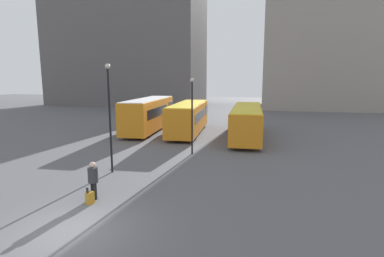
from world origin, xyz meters
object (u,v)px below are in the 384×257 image
Objects in this scene: bus_0 at (149,113)px; lamp_post_1 at (192,110)px; bus_1 at (189,117)px; bus_2 at (247,121)px; suitcase at (90,198)px; lamp_post_0 at (110,110)px; traveler at (93,177)px.

lamp_post_1 is (6.62, -8.56, 1.39)m from bus_0.
bus_2 is at bearing -103.19° from bus_1.
bus_2 is 2.22× the size of lamp_post_1.
lamp_post_0 reaches higher than suitcase.
bus_2 is 17.82m from suitcase.
traveler is 9.57m from lamp_post_1.
lamp_post_1 is at bearing 56.02° from lamp_post_0.
lamp_post_0 is at bearing -171.34° from bus_0.
suitcase is at bearing 175.87° from bus_1.
traveler is 0.32× the size of lamp_post_1.
lamp_post_1 reaches higher than bus_0.
lamp_post_1 is at bearing 3.24° from suitcase.
bus_0 reaches higher than suitcase.
bus_2 is at bearing -101.05° from bus_0.
bus_1 reaches higher than suitcase.
suitcase is (0.11, -0.50, -0.76)m from traveler.
suitcase is at bearing -73.88° from lamp_post_0.
bus_2 is (10.07, -1.25, -0.25)m from bus_0.
traveler is at bearing -104.88° from lamp_post_1.
lamp_post_0 is at bearing 148.84° from bus_2.
bus_0 is 1.79× the size of lamp_post_0.
lamp_post_1 reaches higher than bus_2.
lamp_post_1 is (3.52, 5.23, -0.40)m from lamp_post_0.
bus_0 is 10.15m from bus_2.
lamp_post_1 reaches higher than suitcase.
bus_0 is 14.51× the size of suitcase.
bus_1 is at bearing 16.82° from suitcase.
traveler is 0.92m from suitcase.
bus_0 is at bearing 81.31° from bus_1.
lamp_post_0 reaches higher than lamp_post_1.
traveler is (4.22, -17.57, -0.78)m from bus_0.
traveler is 4.71m from lamp_post_0.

